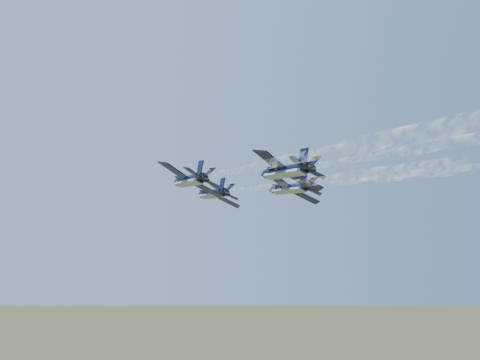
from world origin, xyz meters
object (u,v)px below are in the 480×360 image
object	(u,v)px
jet_right	(289,188)
jet_slot	(285,171)
jet_lead	(212,194)
jet_left	(189,180)

from	to	relation	value
jet_right	jet_slot	bearing A→B (deg)	-121.58
jet_lead	jet_left	distance (m)	18.30
jet_lead	jet_right	size ratio (longest dim) A/B	1.00
jet_right	jet_slot	xyz separation A→B (m)	(-7.59, -17.96, 0.00)
jet_left	jet_slot	xyz separation A→B (m)	(11.60, -13.03, 0.00)
jet_left	jet_lead	bearing A→B (deg)	56.50
jet_lead	jet_right	distance (m)	16.40
jet_lead	jet_right	bearing A→B (deg)	-54.09
jet_lead	jet_left	size ratio (longest dim) A/B	1.00
jet_right	jet_lead	bearing A→B (deg)	125.91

